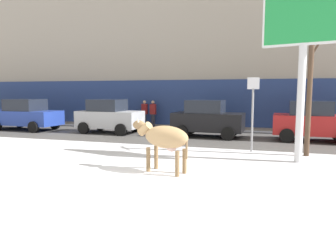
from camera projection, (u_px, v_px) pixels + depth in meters
ground_plane at (113, 179)px, 8.16m from camera, size 120.00×120.00×0.00m
road_strip at (186, 137)px, 15.83m from camera, size 60.00×5.60×0.01m
building_facade at (209, 30)px, 21.37m from camera, size 44.00×6.10×13.00m
cow_tan at (164, 138)px, 8.81m from camera, size 1.93×0.97×1.54m
billboard at (304, 26)px, 9.67m from camera, size 2.49×0.81×5.56m
car_blue_sedan at (26, 115)px, 18.54m from camera, size 4.28×2.14×1.84m
car_silver_hatchback at (109, 116)px, 17.22m from camera, size 3.58×2.06×1.86m
car_black_hatchback at (207, 119)px, 15.71m from camera, size 3.58×2.06×1.86m
car_red_hatchback at (313, 121)px, 14.33m from camera, size 3.58×2.06×1.86m
pedestrian_near_billboard at (153, 114)px, 19.34m from camera, size 0.36×0.24×1.73m
pedestrian_by_cars at (145, 114)px, 19.50m from camera, size 0.36×0.24×1.73m
bare_tree_left_lot at (310, 79)px, 10.86m from camera, size 1.13×1.11×5.20m
street_sign at (253, 108)px, 11.76m from camera, size 0.44×0.08×2.82m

